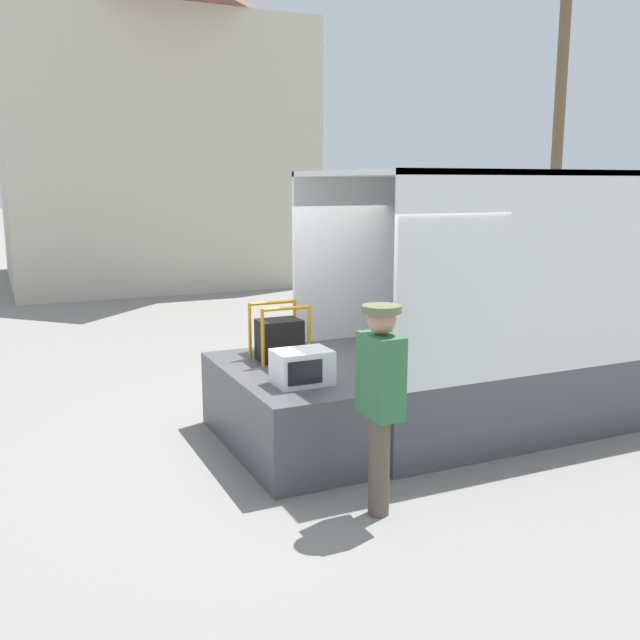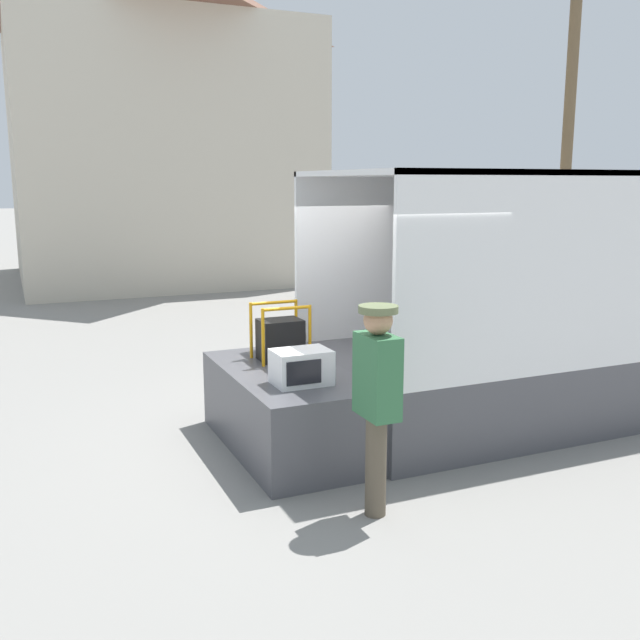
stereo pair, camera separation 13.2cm
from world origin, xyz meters
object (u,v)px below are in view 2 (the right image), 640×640
object	(u,v)px
box_truck	(631,331)
worker_person	(377,388)
utility_pole	(570,106)
portable_generator	(281,339)
microwave	(301,367)

from	to	relation	value
box_truck	worker_person	xyz separation A→B (m)	(-4.73, -1.77, 0.26)
box_truck	utility_pole	world-z (taller)	utility_pole
portable_generator	worker_person	bearing A→B (deg)	-89.96
microwave	utility_pole	size ratio (longest dim) A/B	0.06
portable_generator	utility_pole	world-z (taller)	utility_pole
utility_pole	worker_person	bearing A→B (deg)	-137.92
worker_person	utility_pole	world-z (taller)	utility_pole
box_truck	worker_person	distance (m)	5.06
utility_pole	microwave	bearing A→B (deg)	-142.36
portable_generator	utility_pole	size ratio (longest dim) A/B	0.07
box_truck	utility_pole	xyz separation A→B (m)	(5.63, 7.58, 3.80)
worker_person	utility_pole	bearing A→B (deg)	42.08
box_truck	worker_person	size ratio (longest dim) A/B	4.13
portable_generator	worker_person	xyz separation A→B (m)	(0.00, -2.23, 0.04)
box_truck	portable_generator	world-z (taller)	box_truck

